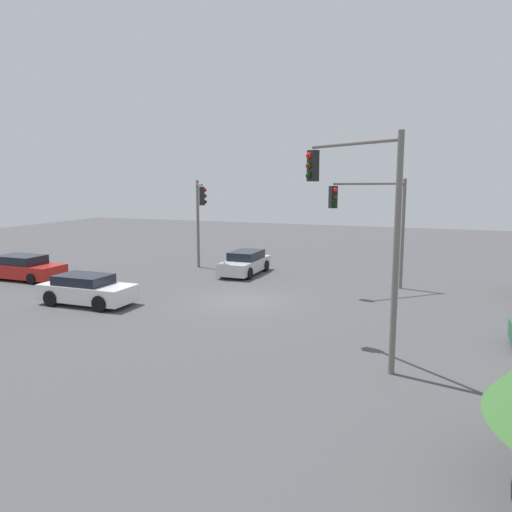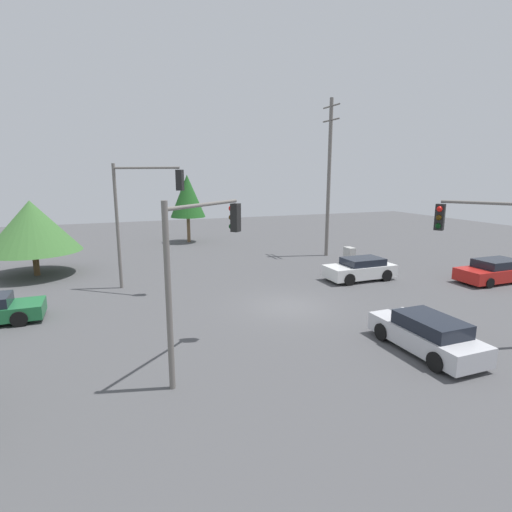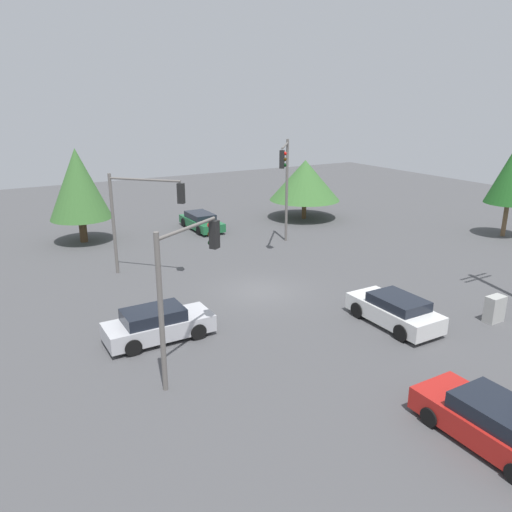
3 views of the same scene
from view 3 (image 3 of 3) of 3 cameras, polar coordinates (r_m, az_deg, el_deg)
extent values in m
plane|color=#4C4C4F|center=(25.72, 0.51, -4.05)|extent=(80.00, 80.00, 0.00)
cube|color=red|center=(16.50, 25.31, -17.18)|extent=(1.89, 4.52, 0.72)
cube|color=black|center=(16.09, 26.27, -15.72)|extent=(1.66, 2.48, 0.48)
cylinder|color=black|center=(16.66, 19.28, -16.95)|extent=(0.22, 0.60, 0.60)
cylinder|color=black|center=(17.90, 23.19, -14.85)|extent=(0.22, 0.60, 0.60)
cube|color=silver|center=(22.71, 15.46, -6.22)|extent=(1.84, 4.28, 0.73)
cube|color=black|center=(22.35, 15.97, -5.05)|extent=(1.62, 2.36, 0.42)
cylinder|color=black|center=(23.09, 11.54, -6.08)|extent=(0.22, 0.71, 0.71)
cylinder|color=black|center=(24.22, 14.66, -5.16)|extent=(0.22, 0.71, 0.71)
cylinder|color=black|center=(21.38, 16.27, -8.43)|extent=(0.22, 0.71, 0.71)
cylinder|color=black|center=(22.60, 19.39, -7.30)|extent=(0.22, 0.71, 0.71)
cube|color=silver|center=(21.02, -10.99, -7.95)|extent=(4.39, 1.73, 0.70)
cube|color=black|center=(20.71, -11.66, -6.59)|extent=(2.41, 1.52, 0.48)
cylinder|color=black|center=(22.22, -8.36, -6.92)|extent=(0.68, 0.22, 0.68)
cylinder|color=black|center=(20.84, -6.63, -8.57)|extent=(0.68, 0.22, 0.68)
cylinder|color=black|center=(21.48, -15.16, -8.27)|extent=(0.68, 0.22, 0.68)
cylinder|color=black|center=(20.05, -13.87, -10.10)|extent=(0.68, 0.22, 0.68)
cube|color=#1E6638|center=(37.98, -6.24, 3.77)|extent=(1.78, 4.64, 0.60)
cube|color=black|center=(38.07, -6.40, 4.60)|extent=(1.56, 2.55, 0.44)
cylinder|color=black|center=(37.09, -4.12, 3.26)|extent=(0.22, 0.68, 0.68)
cylinder|color=black|center=(36.41, -6.51, 2.91)|extent=(0.22, 0.68, 0.68)
cylinder|color=black|center=(39.63, -5.97, 4.13)|extent=(0.22, 0.68, 0.68)
cylinder|color=black|center=(38.99, -8.23, 3.82)|extent=(0.22, 0.68, 0.68)
cylinder|color=slate|center=(34.17, 3.53, 7.40)|extent=(0.18, 0.18, 6.93)
cylinder|color=slate|center=(31.79, 3.34, 12.50)|extent=(2.54, 3.17, 0.12)
cube|color=black|center=(29.90, 2.99, 10.98)|extent=(0.43, 0.44, 1.05)
sphere|color=red|center=(29.85, 3.33, 11.61)|extent=(0.22, 0.22, 0.22)
sphere|color=#392605|center=(29.89, 3.32, 10.97)|extent=(0.22, 0.22, 0.22)
sphere|color=black|center=(29.93, 3.31, 10.33)|extent=(0.22, 0.22, 0.22)
cylinder|color=slate|center=(16.58, -10.80, -6.61)|extent=(0.18, 0.18, 5.55)
cylinder|color=slate|center=(17.00, -7.83, 3.19)|extent=(2.88, 1.87, 0.12)
cube|color=black|center=(18.49, -4.78, 2.46)|extent=(0.44, 0.42, 1.05)
sphere|color=red|center=(18.50, -5.26, 3.53)|extent=(0.22, 0.22, 0.22)
sphere|color=#392605|center=(18.58, -5.23, 2.52)|extent=(0.22, 0.22, 0.22)
sphere|color=black|center=(18.67, -5.20, 1.53)|extent=(0.22, 0.22, 0.22)
cylinder|color=slate|center=(28.71, -15.97, 3.48)|extent=(0.18, 0.18, 5.65)
cylinder|color=slate|center=(27.17, -12.66, 8.51)|extent=(2.95, 3.10, 0.12)
cube|color=black|center=(26.34, -8.57, 7.09)|extent=(0.44, 0.44, 1.05)
sphere|color=red|center=(26.44, -8.44, 7.87)|extent=(0.22, 0.22, 0.22)
sphere|color=#392605|center=(26.50, -8.41, 7.15)|extent=(0.22, 0.22, 0.22)
sphere|color=black|center=(26.56, -8.38, 6.44)|extent=(0.22, 0.22, 0.22)
cube|color=#B2B2AD|center=(24.53, 25.60, -5.48)|extent=(0.87, 0.52, 1.19)
cylinder|color=brown|center=(41.44, 5.52, 5.36)|extent=(0.37, 0.37, 1.55)
cone|color=#3D7033|center=(41.01, 5.61, 8.62)|extent=(5.71, 5.71, 3.22)
cylinder|color=#4C3823|center=(36.35, -19.15, 2.82)|extent=(0.52, 0.52, 1.67)
cone|color=#3D7033|center=(35.73, -19.66, 7.77)|extent=(4.09, 4.09, 4.71)
cylinder|color=brown|center=(39.94, 26.57, 3.74)|extent=(0.32, 0.32, 2.40)
cone|color=#1E561E|center=(39.40, 27.19, 8.20)|extent=(3.25, 3.25, 3.93)
camera|label=1|loc=(44.31, 18.55, 11.66)|focal=35.00mm
camera|label=2|loc=(29.29, -39.31, 7.52)|focal=28.00mm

